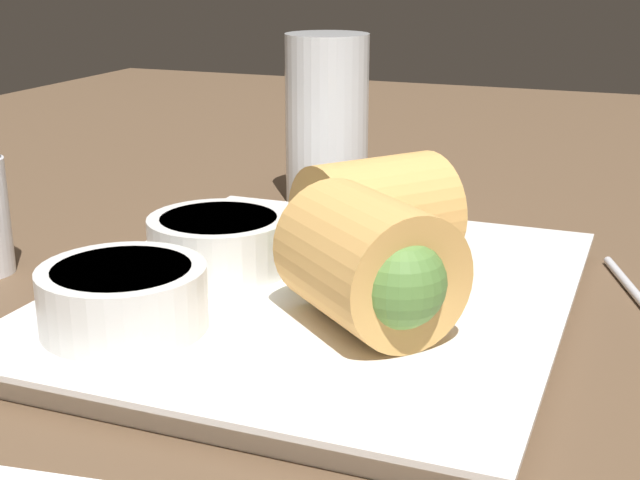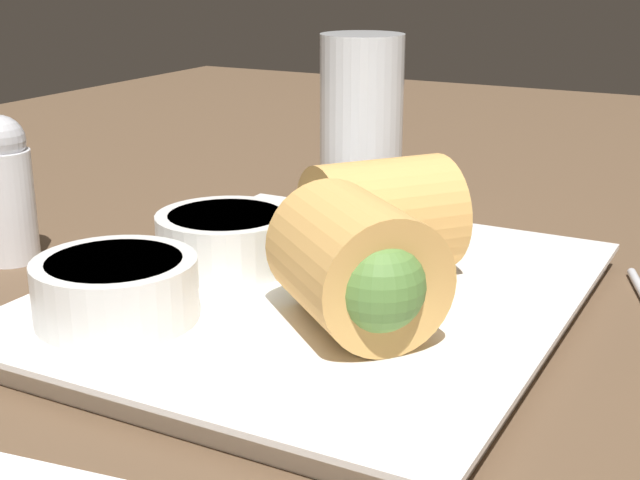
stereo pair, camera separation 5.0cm
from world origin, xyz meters
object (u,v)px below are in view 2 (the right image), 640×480
at_px(serving_plate, 320,299).
at_px(salt_shaker, 5,189).
at_px(drinking_glass, 361,120).
at_px(dipping_bowl_near, 227,237).
at_px(dipping_bowl_far, 116,287).

bearing_deg(serving_plate, salt_shaker, 94.22).
xyz_separation_m(serving_plate, drinking_glass, (0.21, 0.08, 0.05)).
bearing_deg(serving_plate, dipping_bowl_near, 86.14).
relative_size(dipping_bowl_far, salt_shaker, 0.86).
xyz_separation_m(serving_plate, salt_shaker, (-0.02, 0.21, 0.04)).
distance_m(dipping_bowl_near, salt_shaker, 0.15).
bearing_deg(dipping_bowl_near, dipping_bowl_far, 177.76).
relative_size(serving_plate, dipping_bowl_far, 3.74).
height_order(dipping_bowl_near, dipping_bowl_far, same).
distance_m(drinking_glass, salt_shaker, 0.26).
xyz_separation_m(dipping_bowl_near, salt_shaker, (-0.02, 0.15, 0.01)).
relative_size(serving_plate, salt_shaker, 3.22).
distance_m(dipping_bowl_near, drinking_glass, 0.21).
distance_m(dipping_bowl_far, salt_shaker, 0.16).
xyz_separation_m(drinking_glass, salt_shaker, (-0.22, 0.13, -0.02)).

